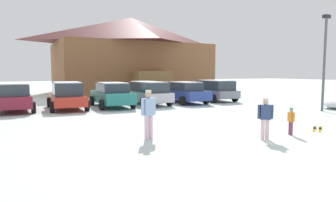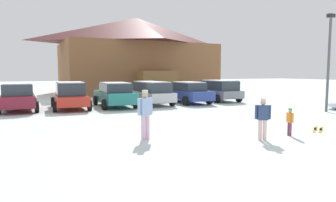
{
  "view_description": "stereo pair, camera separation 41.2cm",
  "coord_description": "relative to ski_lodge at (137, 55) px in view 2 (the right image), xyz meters",
  "views": [
    {
      "loc": [
        -6.81,
        -3.46,
        2.26
      ],
      "look_at": [
        -0.58,
        8.82,
        0.94
      ],
      "focal_mm": 32.0,
      "sensor_mm": 36.0,
      "label": 1
    },
    {
      "loc": [
        -6.44,
        -3.64,
        2.26
      ],
      "look_at": [
        -0.58,
        8.82,
        0.94
      ],
      "focal_mm": 32.0,
      "sensor_mm": 36.0,
      "label": 2
    }
  ],
  "objects": [
    {
      "name": "ski_lodge",
      "position": [
        0.0,
        0.0,
        0.0
      ],
      "size": [
        16.65,
        12.15,
        8.33
      ],
      "color": "brown",
      "rests_on": "ground"
    },
    {
      "name": "parked_maroon_van",
      "position": [
        -11.87,
        -12.76,
        -3.33
      ],
      "size": [
        2.16,
        4.35,
        1.65
      ],
      "color": "maroon",
      "rests_on": "ground"
    },
    {
      "name": "parked_red_sedan",
      "position": [
        -8.96,
        -13.02,
        -3.38
      ],
      "size": [
        2.29,
        4.81,
        1.68
      ],
      "color": "red",
      "rests_on": "ground"
    },
    {
      "name": "parked_teal_hatchback",
      "position": [
        -6.18,
        -13.15,
        -3.4
      ],
      "size": [
        2.27,
        4.81,
        1.61
      ],
      "color": "#227B76",
      "rests_on": "ground"
    },
    {
      "name": "parked_silver_wagon",
      "position": [
        -3.5,
        -12.93,
        -3.34
      ],
      "size": [
        2.14,
        4.66,
        1.63
      ],
      "color": "silver",
      "rests_on": "ground"
    },
    {
      "name": "parked_blue_hatchback",
      "position": [
        -0.64,
        -13.06,
        -3.42
      ],
      "size": [
        2.15,
        4.76,
        1.57
      ],
      "color": "#2B4194",
      "rests_on": "ground"
    },
    {
      "name": "parked_grey_wagon",
      "position": [
        2.3,
        -12.82,
        -3.33
      ],
      "size": [
        2.29,
        4.07,
        1.65
      ],
      "color": "gray",
      "rests_on": "ground"
    },
    {
      "name": "skier_adult_in_blue_parka",
      "position": [
        -7.78,
        -22.99,
        -3.28
      ],
      "size": [
        0.59,
        0.35,
        1.67
      ],
      "color": "silver",
      "rests_on": "ground"
    },
    {
      "name": "skier_child_in_orange_jacket",
      "position": [
        -2.93,
        -24.67,
        -3.67
      ],
      "size": [
        0.2,
        0.35,
        0.99
      ],
      "color": "#773B52",
      "rests_on": "ground"
    },
    {
      "name": "skier_teen_in_navy_coat",
      "position": [
        -4.32,
        -24.81,
        -3.43
      ],
      "size": [
        0.47,
        0.34,
        1.41
      ],
      "color": "beige",
      "rests_on": "ground"
    },
    {
      "name": "pair_of_skis",
      "position": [
        -1.02,
        -24.34,
        -4.2
      ],
      "size": [
        1.32,
        1.03,
        0.08
      ],
      "color": "gold",
      "rests_on": "ground"
    },
    {
      "name": "lamp_post",
      "position": [
        4.18,
        -20.77,
        -1.12
      ],
      "size": [
        0.44,
        0.24,
        5.51
      ],
      "color": "#515459",
      "rests_on": "ground"
    }
  ]
}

